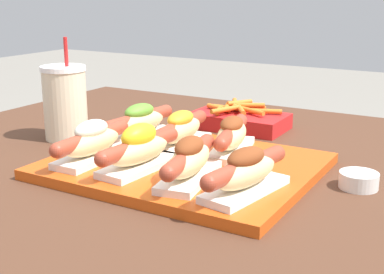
{
  "coord_description": "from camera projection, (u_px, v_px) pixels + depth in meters",
  "views": [
    {
      "loc": [
        0.46,
        -0.8,
        1.0
      ],
      "look_at": [
        0.0,
        -0.01,
        0.74
      ],
      "focal_mm": 50.0,
      "sensor_mm": 36.0,
      "label": 1
    }
  ],
  "objects": [
    {
      "name": "serving_tray",
      "position": [
        186.0,
        166.0,
        0.94
      ],
      "size": [
        0.45,
        0.37,
        0.02
      ],
      "color": "#CC4C14",
      "rests_on": "patio_table"
    },
    {
      "name": "hot_dog_0",
      "position": [
        92.0,
        142.0,
        0.94
      ],
      "size": [
        0.06,
        0.2,
        0.07
      ],
      "color": "white",
      "rests_on": "serving_tray"
    },
    {
      "name": "hot_dog_1",
      "position": [
        139.0,
        149.0,
        0.89
      ],
      "size": [
        0.07,
        0.2,
        0.08
      ],
      "color": "white",
      "rests_on": "serving_tray"
    },
    {
      "name": "hot_dog_2",
      "position": [
        189.0,
        160.0,
        0.84
      ],
      "size": [
        0.09,
        0.2,
        0.07
      ],
      "color": "white",
      "rests_on": "serving_tray"
    },
    {
      "name": "hot_dog_3",
      "position": [
        246.0,
        172.0,
        0.79
      ],
      "size": [
        0.09,
        0.2,
        0.07
      ],
      "color": "white",
      "rests_on": "serving_tray"
    },
    {
      "name": "hot_dog_4",
      "position": [
        140.0,
        122.0,
        1.08
      ],
      "size": [
        0.07,
        0.2,
        0.07
      ],
      "color": "white",
      "rests_on": "serving_tray"
    },
    {
      "name": "hot_dog_5",
      "position": [
        181.0,
        130.0,
        1.02
      ],
      "size": [
        0.07,
        0.2,
        0.07
      ],
      "color": "white",
      "rests_on": "serving_tray"
    },
    {
      "name": "hot_dog_6",
      "position": [
        232.0,
        135.0,
        0.98
      ],
      "size": [
        0.1,
        0.2,
        0.07
      ],
      "color": "white",
      "rests_on": "serving_tray"
    },
    {
      "name": "sauce_bowl",
      "position": [
        359.0,
        179.0,
        0.86
      ],
      "size": [
        0.06,
        0.06,
        0.03
      ],
      "color": "silver",
      "rests_on": "patio_table"
    },
    {
      "name": "drink_cup",
      "position": [
        65.0,
        102.0,
        1.13
      ],
      "size": [
        0.09,
        0.09,
        0.22
      ],
      "color": "beige",
      "rests_on": "patio_table"
    },
    {
      "name": "fries_basket",
      "position": [
        239.0,
        120.0,
        1.23
      ],
      "size": [
        0.21,
        0.15,
        0.06
      ],
      "color": "red",
      "rests_on": "patio_table"
    }
  ]
}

